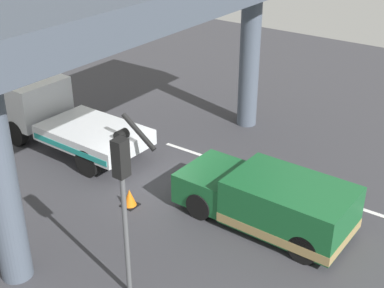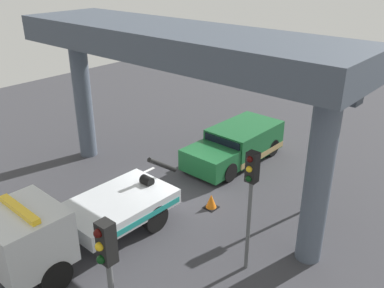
{
  "view_description": "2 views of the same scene",
  "coord_description": "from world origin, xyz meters",
  "views": [
    {
      "loc": [
        -10.15,
        11.87,
        9.23
      ],
      "look_at": [
        -1.14,
        -0.63,
        1.43
      ],
      "focal_mm": 49.79,
      "sensor_mm": 36.0,
      "label": 1
    },
    {
      "loc": [
        10.23,
        9.97,
        8.75
      ],
      "look_at": [
        -1.66,
        -0.38,
        1.65
      ],
      "focal_mm": 38.75,
      "sensor_mm": 36.0,
      "label": 2
    }
  ],
  "objects": [
    {
      "name": "ground_plane",
      "position": [
        0.0,
        0.0,
        -0.05
      ],
      "size": [
        60.0,
        40.0,
        0.1
      ],
      "primitive_type": "cube",
      "color": "#38383D"
    },
    {
      "name": "lane_stripe_west",
      "position": [
        -6.0,
        -2.37,
        0.0
      ],
      "size": [
        2.6,
        0.16,
        0.01
      ],
      "primitive_type": "cube",
      "color": "silver",
      "rests_on": "ground"
    },
    {
      "name": "lane_stripe_mid",
      "position": [
        0.0,
        -2.37,
        0.0
      ],
      "size": [
        2.6,
        0.16,
        0.01
      ],
      "primitive_type": "cube",
      "color": "silver",
      "rests_on": "ground"
    },
    {
      "name": "tow_truck_white",
      "position": [
        4.65,
        -0.01,
        1.2
      ],
      "size": [
        7.27,
        2.51,
        2.46
      ],
      "color": "silver",
      "rests_on": "ground"
    },
    {
      "name": "towed_van_green",
      "position": [
        -4.44,
        0.0,
        0.78
      ],
      "size": [
        5.23,
        2.28,
        1.58
      ],
      "color": "#195B2D",
      "rests_on": "ground"
    },
    {
      "name": "overpass_structure",
      "position": [
        -0.21,
        0.0,
        5.69
      ],
      "size": [
        3.6,
        13.57,
        6.62
      ],
      "color": "#4C5666",
      "rests_on": "ground"
    },
    {
      "name": "traffic_light_near",
      "position": [
        -2.98,
        4.58,
        3.08
      ],
      "size": [
        0.39,
        0.32,
        4.22
      ],
      "color": "#515456",
      "rests_on": "ground"
    },
    {
      "name": "traffic_light_far",
      "position": [
        1.52,
        4.58,
        2.88
      ],
      "size": [
        0.39,
        0.32,
        3.94
      ],
      "color": "#515456",
      "rests_on": "ground"
    },
    {
      "name": "traffic_light_mid",
      "position": [
        6.52,
        4.58,
        3.13
      ],
      "size": [
        0.39,
        0.32,
        4.3
      ],
      "color": "#515456",
      "rests_on": "ground"
    },
    {
      "name": "traffic_cone_orange",
      "position": [
        -0.41,
        1.67,
        0.27
      ],
      "size": [
        0.49,
        0.49,
        0.58
      ],
      "color": "orange",
      "rests_on": "ground"
    }
  ]
}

